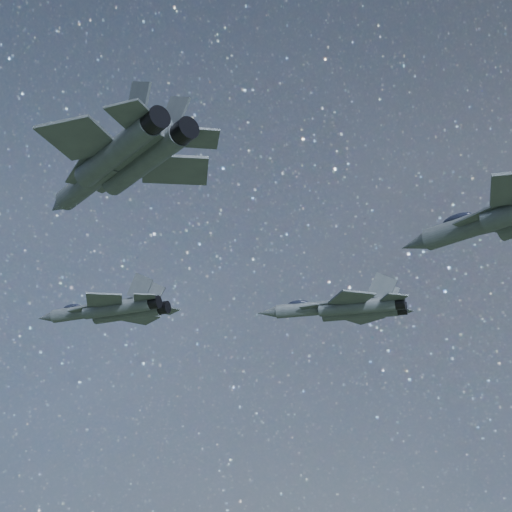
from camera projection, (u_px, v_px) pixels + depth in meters
The scene contains 3 objects.
jet_lead at pixel (112, 310), 86.21m from camera, with size 15.94×11.03×4.00m.
jet_left at pixel (346, 308), 84.16m from camera, with size 15.62×10.48×3.95m.
jet_right at pixel (120, 161), 60.65m from camera, with size 19.50×13.01×4.95m.
Camera 1 is at (35.31, -59.13, 121.65)m, focal length 60.00 mm.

